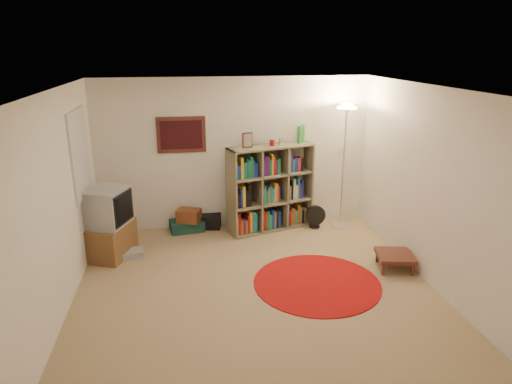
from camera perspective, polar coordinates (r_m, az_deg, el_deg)
room at (r=5.48m, az=-0.67°, el=-0.21°), size 4.54×4.54×2.54m
bookshelf at (r=7.54m, az=1.65°, el=0.31°), size 1.49×0.80×1.71m
floor_lamp at (r=7.54m, az=11.17°, el=8.14°), size 0.44×0.44×2.09m
floor_fan at (r=7.81m, az=7.42°, el=-3.07°), size 0.34×0.19×0.39m
tv_stand at (r=6.93m, az=-17.84°, el=-3.86°), size 0.72×0.84×1.04m
dvd_box at (r=6.99m, az=-15.14°, el=-7.41°), size 0.34×0.30×0.10m
suitcase at (r=7.74m, az=-8.62°, el=-4.16°), size 0.60×0.44×0.18m
wicker_basket at (r=7.63m, az=-8.39°, el=-2.93°), size 0.44×0.38×0.21m
duffel_bag at (r=7.80m, az=-5.70°, el=-3.65°), size 0.38×0.33×0.23m
paper_towel at (r=7.73m, az=-0.37°, el=-3.80°), size 0.13×0.13×0.23m
red_rug at (r=6.12m, az=7.62°, el=-11.19°), size 1.66×1.66×0.01m
side_table at (r=6.64m, az=17.00°, el=-7.67°), size 0.58×0.58×0.22m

